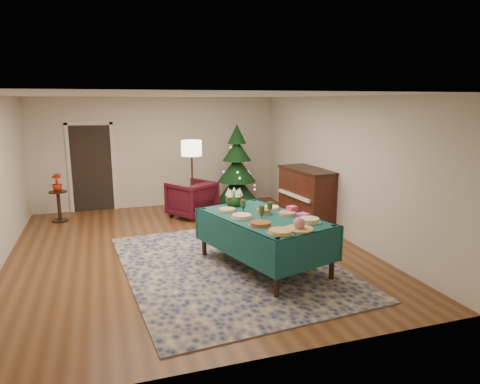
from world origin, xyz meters
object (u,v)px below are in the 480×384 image
object	(u,v)px
gift_box	(292,210)
potted_plant	(57,186)
buffet_table	(264,227)
piano	(307,198)
armchair	(192,197)
side_table	(59,207)
floor_lamp	(192,153)
christmas_tree	(237,171)

from	to	relation	value
gift_box	potted_plant	world-z (taller)	gift_box
buffet_table	piano	bearing A→B (deg)	47.45
armchair	side_table	bearing A→B (deg)	-43.35
armchair	side_table	size ratio (longest dim) A/B	1.35
side_table	gift_box	bearing A→B (deg)	-44.97
gift_box	floor_lamp	size ratio (longest dim) A/B	0.08
floor_lamp	potted_plant	xyz separation A→B (m)	(-2.79, 0.95, -0.73)
potted_plant	christmas_tree	distance (m)	4.09
armchair	potted_plant	xyz separation A→B (m)	(-2.85, 0.54, 0.33)
floor_lamp	christmas_tree	distance (m)	1.69
side_table	christmas_tree	world-z (taller)	christmas_tree
buffet_table	potted_plant	xyz separation A→B (m)	(-3.31, 3.87, 0.11)
armchair	floor_lamp	distance (m)	1.14
piano	side_table	bearing A→B (deg)	157.92
christmas_tree	buffet_table	bearing A→B (deg)	-101.51
piano	armchair	bearing A→B (deg)	145.28
gift_box	floor_lamp	distance (m)	3.11
floor_lamp	armchair	bearing A→B (deg)	81.44
gift_box	floor_lamp	world-z (taller)	floor_lamp
buffet_table	armchair	bearing A→B (deg)	97.85
christmas_tree	piano	bearing A→B (deg)	-65.42
christmas_tree	armchair	bearing A→B (deg)	-158.04
side_table	christmas_tree	distance (m)	4.13
gift_box	potted_plant	distance (m)	5.40
potted_plant	piano	bearing A→B (deg)	-22.08
gift_box	piano	world-z (taller)	piano
piano	floor_lamp	bearing A→B (deg)	153.94
side_table	potted_plant	distance (m)	0.46
buffet_table	piano	world-z (taller)	piano
gift_box	christmas_tree	distance (m)	3.79
potted_plant	piano	distance (m)	5.40
floor_lamp	potted_plant	size ratio (longest dim) A/B	4.65
potted_plant	piano	world-z (taller)	piano
floor_lamp	christmas_tree	bearing A→B (deg)	34.90
floor_lamp	christmas_tree	size ratio (longest dim) A/B	0.87
gift_box	side_table	bearing A→B (deg)	135.03
gift_box	floor_lamp	xyz separation A→B (m)	(-1.03, 2.87, 0.62)
potted_plant	christmas_tree	world-z (taller)	christmas_tree
christmas_tree	gift_box	bearing A→B (deg)	-94.15
gift_box	armchair	size ratio (longest dim) A/B	0.15
gift_box	armchair	bearing A→B (deg)	106.45
floor_lamp	piano	xyz separation A→B (m)	(2.21, -1.08, -0.91)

